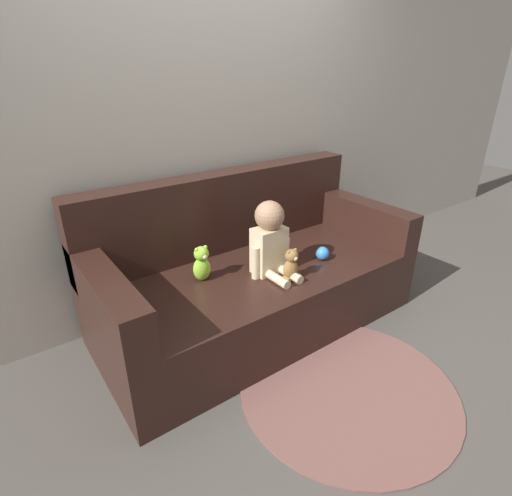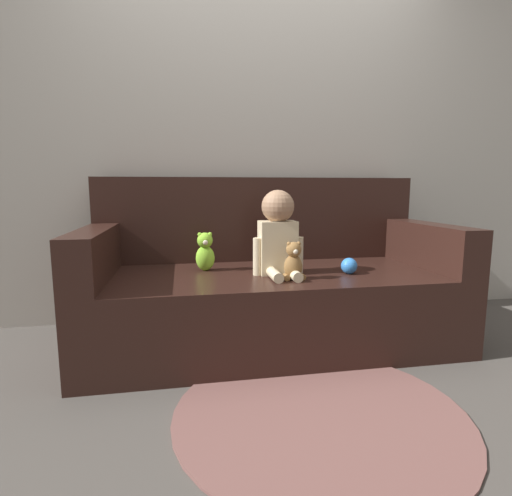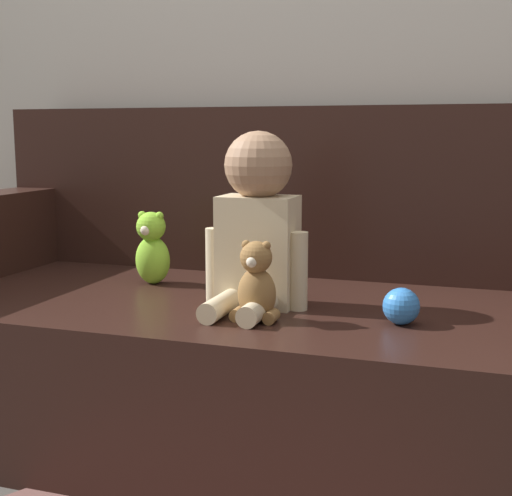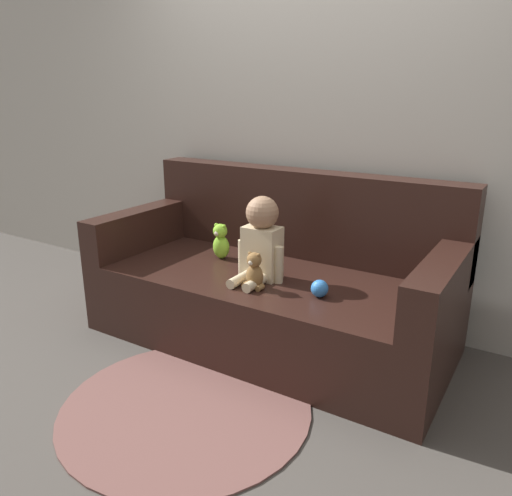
# 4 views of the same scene
# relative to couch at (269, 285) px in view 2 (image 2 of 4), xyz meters

# --- Properties ---
(ground_plane) EXTENTS (12.00, 12.00, 0.00)m
(ground_plane) POSITION_rel_couch_xyz_m (0.00, -0.07, -0.33)
(ground_plane) COLOR #4C4742
(wall_back) EXTENTS (8.00, 0.05, 2.60)m
(wall_back) POSITION_rel_couch_xyz_m (0.00, 0.49, 0.97)
(wall_back) COLOR #ADA89E
(wall_back) RESTS_ON ground_plane
(couch) EXTENTS (2.08, 0.96, 0.97)m
(couch) POSITION_rel_couch_xyz_m (0.00, 0.00, 0.00)
(couch) COLOR black
(couch) RESTS_ON ground_plane
(person_baby) EXTENTS (0.28, 0.33, 0.46)m
(person_baby) POSITION_rel_couch_xyz_m (0.01, -0.17, 0.33)
(person_baby) COLOR beige
(person_baby) RESTS_ON couch
(teddy_bear_brown) EXTENTS (0.12, 0.09, 0.20)m
(teddy_bear_brown) POSITION_rel_couch_xyz_m (0.06, -0.32, 0.20)
(teddy_bear_brown) COLOR olive
(teddy_bear_brown) RESTS_ON couch
(plush_toy_side) EXTENTS (0.11, 0.10, 0.22)m
(plush_toy_side) POSITION_rel_couch_xyz_m (-0.38, -0.01, 0.22)
(plush_toy_side) COLOR #8CD133
(plush_toy_side) RESTS_ON couch
(toy_ball) EXTENTS (0.09, 0.09, 0.09)m
(toy_ball) POSITION_rel_couch_xyz_m (0.41, -0.24, 0.15)
(toy_ball) COLOR #337FDB
(toy_ball) RESTS_ON couch
(floor_rug) EXTENTS (1.18, 1.18, 0.01)m
(floor_rug) POSITION_rel_couch_xyz_m (0.02, -0.87, -0.32)
(floor_rug) COLOR brown
(floor_rug) RESTS_ON ground_plane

